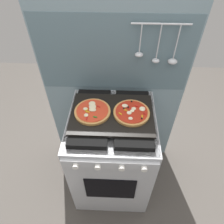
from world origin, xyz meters
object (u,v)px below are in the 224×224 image
pizza_left (92,111)px  pizza_right (132,113)px  baking_tray (112,114)px  stove (112,153)px

pizza_left → pizza_right: (0.26, -0.00, -0.00)m
pizza_right → baking_tray: bearing=179.1°
pizza_left → baking_tray: bearing=-1.1°
baking_tray → stove: bearing=-90.0°
stove → pizza_right: (0.13, -0.00, 0.48)m
baking_tray → pizza_left: 0.13m
baking_tray → pizza_right: size_ratio=2.29×
stove → pizza_left: 0.49m
baking_tray → pizza_right: bearing=-0.9°
stove → pizza_right: 0.49m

